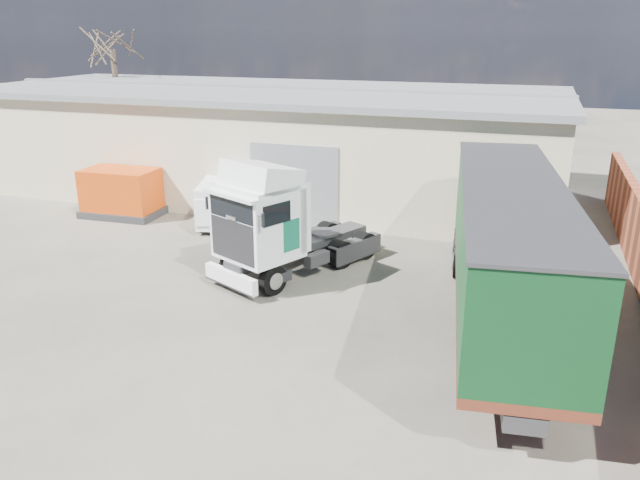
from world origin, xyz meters
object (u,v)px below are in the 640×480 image
(tractor_unit, at_px, (277,228))
(box_trailer, at_px, (507,240))
(panel_van, at_px, (226,200))
(bare_tree, at_px, (111,34))
(orange_skip, at_px, (122,196))

(tractor_unit, height_order, box_trailer, box_trailer)
(box_trailer, distance_m, panel_van, 14.04)
(bare_tree, distance_m, box_trailer, 30.85)
(bare_tree, relative_size, orange_skip, 2.67)
(bare_tree, relative_size, tractor_unit, 1.44)
(panel_van, bearing_deg, orange_skip, 170.50)
(bare_tree, distance_m, orange_skip, 15.30)
(tractor_unit, distance_m, box_trailer, 7.75)
(box_trailer, xyz_separation_m, orange_skip, (-17.27, 5.93, -1.65))
(panel_van, distance_m, orange_skip, 5.05)
(tractor_unit, xyz_separation_m, panel_van, (-4.67, 5.34, -0.78))
(panel_van, bearing_deg, tractor_unit, -66.36)
(panel_van, relative_size, orange_skip, 1.43)
(bare_tree, xyz_separation_m, panel_van, (12.90, -10.39, -6.91))
(panel_van, bearing_deg, bare_tree, 123.56)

